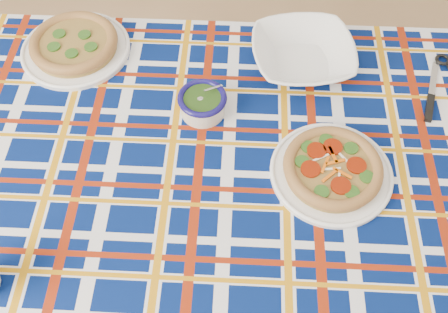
{
  "coord_description": "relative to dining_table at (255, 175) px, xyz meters",
  "views": [
    {
      "loc": [
        -0.08,
        -0.22,
        1.62
      ],
      "look_at": [
        0.06,
        0.38,
        0.7
      ],
      "focal_mm": 40.0,
      "sensor_mm": 36.0,
      "label": 1
    }
  ],
  "objects": [
    {
      "name": "serving_bowl",
      "position": [
        0.19,
        0.26,
        0.1
      ],
      "size": [
        0.29,
        0.29,
        0.06
      ],
      "primitive_type": "imported",
      "rotation": [
        0.0,
        0.0,
        -0.13
      ],
      "color": "white",
      "rests_on": "tablecloth"
    },
    {
      "name": "tablecloth",
      "position": [
        0.0,
        0.0,
        0.02
      ],
      "size": [
        1.66,
        1.29,
        0.1
      ],
      "primitive_type": null,
      "rotation": [
        0.0,
        0.0,
        -0.27
      ],
      "color": "#04154E",
      "rests_on": "dining_table"
    },
    {
      "name": "second_focaccia_plate",
      "position": [
        -0.38,
        0.44,
        0.1
      ],
      "size": [
        0.33,
        0.33,
        0.05
      ],
      "primitive_type": null,
      "rotation": [
        0.0,
        0.0,
        -0.13
      ],
      "color": "olive",
      "rests_on": "tablecloth"
    },
    {
      "name": "dining_table",
      "position": [
        0.0,
        0.0,
        0.0
      ],
      "size": [
        1.63,
        1.25,
        0.67
      ],
      "rotation": [
        0.0,
        0.0,
        -0.27
      ],
      "color": "brown",
      "rests_on": "floor"
    },
    {
      "name": "table_knife",
      "position": [
        0.5,
        0.13,
        0.07
      ],
      "size": [
        0.13,
        0.2,
        0.01
      ],
      "primitive_type": null,
      "rotation": [
        0.0,
        0.0,
        1.02
      ],
      "color": "silver",
      "rests_on": "tablecloth"
    },
    {
      "name": "pesto_bowl",
      "position": [
        -0.09,
        0.16,
        0.1
      ],
      "size": [
        0.13,
        0.13,
        0.07
      ],
      "primitive_type": null,
      "rotation": [
        0.0,
        0.0,
        -0.16
      ],
      "color": "#18320D",
      "rests_on": "tablecloth"
    },
    {
      "name": "main_focaccia_plate",
      "position": [
        0.15,
        -0.08,
        0.1
      ],
      "size": [
        0.35,
        0.35,
        0.05
      ],
      "primitive_type": null,
      "rotation": [
        0.0,
        0.0,
        -0.31
      ],
      "color": "olive",
      "rests_on": "tablecloth"
    }
  ]
}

